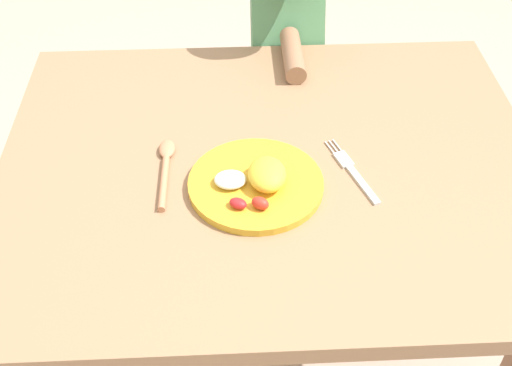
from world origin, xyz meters
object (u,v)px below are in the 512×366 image
plate (257,182)px  fork (353,172)px  person (285,79)px  spoon (165,166)px

plate → fork: plate is taller
fork → person: person is taller
spoon → person: 0.65m
spoon → person: bearing=-27.1°
fork → spoon: spoon is taller
spoon → fork: bearing=-94.3°
fork → person: 0.62m
plate → person: size_ratio=0.27×
spoon → person: size_ratio=0.21×
person → plate: bearing=80.0°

